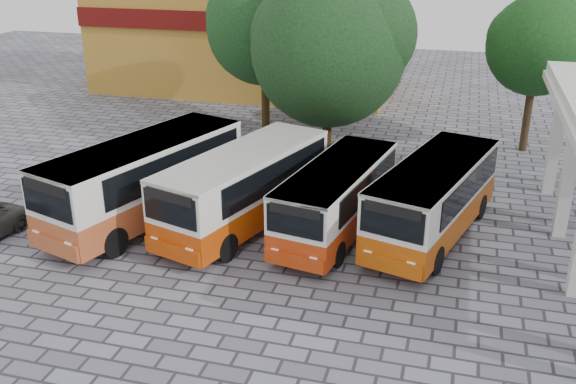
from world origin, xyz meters
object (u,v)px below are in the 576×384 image
(bus_far_right, at_px, (434,195))
(bus_centre_left, at_px, (245,184))
(bus_far_left, at_px, (145,176))
(bus_centre_right, at_px, (337,195))

(bus_far_right, bearing_deg, bus_centre_left, -156.37)
(bus_far_left, relative_size, bus_centre_right, 1.21)
(bus_centre_left, bearing_deg, bus_far_right, 24.79)
(bus_centre_left, relative_size, bus_centre_right, 1.13)
(bus_centre_right, height_order, bus_far_right, bus_far_right)
(bus_far_left, height_order, bus_centre_right, bus_far_left)
(bus_far_left, xyz_separation_m, bus_centre_right, (7.30, 0.80, -0.29))
(bus_centre_left, relative_size, bus_far_right, 1.03)
(bus_far_left, relative_size, bus_centre_left, 1.07)
(bus_centre_right, bearing_deg, bus_centre_left, -165.03)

